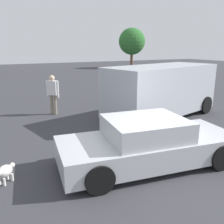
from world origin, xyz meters
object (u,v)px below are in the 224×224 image
at_px(van_white, 161,90).
at_px(pedestrian, 53,91).
at_px(sedan_foreground, 148,143).
at_px(dog, 3,172).

xyz_separation_m(van_white, pedestrian, (-3.94, 2.46, -0.14)).
height_order(sedan_foreground, van_white, van_white).
bearing_deg(dog, sedan_foreground, 128.19).
bearing_deg(van_white, sedan_foreground, 34.38).
bearing_deg(pedestrian, dog, 13.56).
xyz_separation_m(dog, van_white, (6.36, 2.70, 0.88)).
relative_size(sedan_foreground, pedestrian, 2.72).
bearing_deg(dog, van_white, 162.70).
bearing_deg(sedan_foreground, van_white, 55.90).
bearing_deg(pedestrian, van_white, 96.80).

